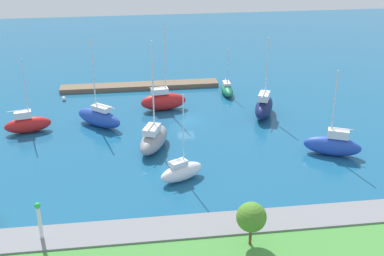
% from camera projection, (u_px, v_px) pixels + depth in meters
% --- Properties ---
extents(water, '(160.00, 160.00, 0.00)m').
position_uv_depth(water, '(186.00, 120.00, 75.09)').
color(water, '#19567F').
rests_on(water, ground).
extents(pier_dock, '(27.31, 2.92, 0.77)m').
position_uv_depth(pier_dock, '(140.00, 86.00, 88.11)').
color(pier_dock, brown).
rests_on(pier_dock, ground).
extents(breakwater, '(58.01, 3.90, 1.25)m').
position_uv_depth(breakwater, '(224.00, 228.00, 48.84)').
color(breakwater, gray).
rests_on(breakwater, ground).
extents(harbor_beacon, '(0.56, 0.56, 3.73)m').
position_uv_depth(harbor_beacon, '(39.00, 218.00, 45.59)').
color(harbor_beacon, silver).
rests_on(harbor_beacon, breakwater).
extents(park_tree_center, '(2.72, 2.72, 4.26)m').
position_uv_depth(park_tree_center, '(251.00, 217.00, 44.67)').
color(park_tree_center, brown).
rests_on(park_tree_center, shoreline_park).
extents(sailboat_red_center_basin, '(7.30, 3.24, 13.70)m').
position_uv_depth(sailboat_red_center_basin, '(163.00, 101.00, 78.26)').
color(sailboat_red_center_basin, red).
rests_on(sailboat_red_center_basin, water).
extents(sailboat_blue_far_south, '(7.42, 4.87, 11.25)m').
position_uv_depth(sailboat_blue_far_south, '(333.00, 145.00, 64.04)').
color(sailboat_blue_far_south, '#2347B2').
rests_on(sailboat_blue_far_south, water).
extents(sailboat_navy_lone_south, '(5.25, 7.92, 11.97)m').
position_uv_depth(sailboat_navy_lone_south, '(264.00, 106.00, 75.80)').
color(sailboat_navy_lone_south, '#141E4C').
rests_on(sailboat_navy_lone_south, water).
extents(sailboat_green_west_end, '(1.94, 5.72, 7.91)m').
position_uv_depth(sailboat_green_west_end, '(227.00, 89.00, 84.97)').
color(sailboat_green_west_end, '#19724C').
rests_on(sailboat_green_west_end, water).
extents(sailboat_white_outer_mooring, '(5.85, 4.28, 10.52)m').
position_uv_depth(sailboat_white_outer_mooring, '(182.00, 171.00, 58.25)').
color(sailboat_white_outer_mooring, white).
rests_on(sailboat_white_outer_mooring, water).
extents(sailboat_gray_inner_mooring, '(5.43, 8.24, 14.32)m').
position_uv_depth(sailboat_gray_inner_mooring, '(154.00, 139.00, 65.64)').
color(sailboat_gray_inner_mooring, gray).
rests_on(sailboat_gray_inner_mooring, water).
extents(sailboat_red_lone_north, '(6.63, 3.35, 10.63)m').
position_uv_depth(sailboat_red_lone_north, '(27.00, 124.00, 70.53)').
color(sailboat_red_lone_north, red).
rests_on(sailboat_red_lone_north, water).
extents(sailboat_blue_mid_basin, '(7.32, 6.83, 12.72)m').
position_uv_depth(sailboat_blue_mid_basin, '(99.00, 117.00, 72.44)').
color(sailboat_blue_mid_basin, '#2347B2').
rests_on(sailboat_blue_mid_basin, water).
extents(mooring_buoy_white, '(0.70, 0.70, 0.70)m').
position_uv_depth(mooring_buoy_white, '(64.00, 99.00, 82.44)').
color(mooring_buoy_white, white).
rests_on(mooring_buoy_white, water).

